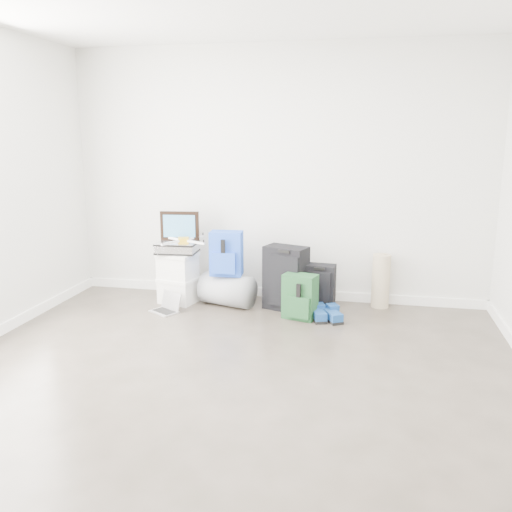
% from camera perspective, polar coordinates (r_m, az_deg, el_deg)
% --- Properties ---
extents(ground, '(5.00, 5.00, 0.00)m').
position_cam_1_polar(ground, '(3.83, -4.49, -15.09)').
color(ground, '#363027').
rests_on(ground, ground).
extents(room_envelope, '(4.52, 5.02, 2.71)m').
position_cam_1_polar(room_envelope, '(3.40, -4.92, 11.63)').
color(room_envelope, silver).
rests_on(room_envelope, ground).
extents(boxes_stack, '(0.44, 0.39, 0.55)m').
position_cam_1_polar(boxes_stack, '(5.87, -8.20, -2.27)').
color(boxes_stack, silver).
rests_on(boxes_stack, ground).
extents(briefcase, '(0.43, 0.33, 0.12)m').
position_cam_1_polar(briefcase, '(5.80, -8.30, 0.89)').
color(briefcase, '#B2B2B7').
rests_on(briefcase, boxes_stack).
extents(painting, '(0.42, 0.08, 0.31)m').
position_cam_1_polar(painting, '(5.85, -8.04, 3.15)').
color(painting, black).
rests_on(painting, briefcase).
extents(drone, '(0.55, 0.55, 0.05)m').
position_cam_1_polar(drone, '(5.74, -7.65, 1.67)').
color(drone, gold).
rests_on(drone, briefcase).
extents(duffel_bag, '(0.62, 0.49, 0.34)m').
position_cam_1_polar(duffel_bag, '(5.75, -3.03, -3.57)').
color(duffel_bag, gray).
rests_on(duffel_bag, ground).
extents(blue_backpack, '(0.34, 0.26, 0.46)m').
position_cam_1_polar(blue_backpack, '(5.62, -3.16, 0.18)').
color(blue_backpack, '#1B29B2').
rests_on(blue_backpack, duffel_bag).
extents(large_suitcase, '(0.48, 0.39, 0.66)m').
position_cam_1_polar(large_suitcase, '(5.58, 3.14, -2.35)').
color(large_suitcase, black).
rests_on(large_suitcase, ground).
extents(green_backpack, '(0.36, 0.30, 0.45)m').
position_cam_1_polar(green_backpack, '(5.34, 4.64, -4.38)').
color(green_backpack, '#14371B').
rests_on(green_backpack, ground).
extents(carry_on, '(0.32, 0.23, 0.49)m').
position_cam_1_polar(carry_on, '(5.58, 6.70, -3.36)').
color(carry_on, black).
rests_on(carry_on, ground).
extents(shoes, '(0.36, 0.32, 0.10)m').
position_cam_1_polar(shoes, '(5.37, 7.26, -6.20)').
color(shoes, black).
rests_on(shoes, ground).
extents(rolled_rug, '(0.18, 0.18, 0.56)m').
position_cam_1_polar(rolled_rug, '(5.81, 13.00, -2.57)').
color(rolled_rug, tan).
rests_on(rolled_rug, ground).
extents(laptop, '(0.34, 0.32, 0.20)m').
position_cam_1_polar(laptop, '(5.65, -9.35, -5.32)').
color(laptop, silver).
rests_on(laptop, ground).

